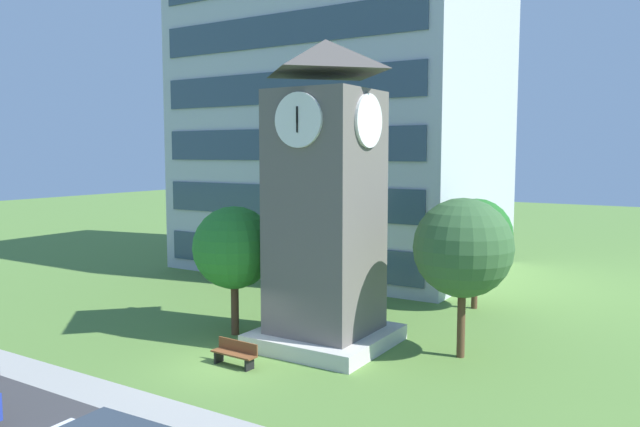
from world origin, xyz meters
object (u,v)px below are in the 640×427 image
park_bench (235,353)px  tree_streetside (463,248)px  clock_tower (325,210)px  tree_near_tower (476,235)px  tree_by_building (234,248)px

park_bench → tree_streetside: (6.48, 5.14, 3.62)m
clock_tower → tree_near_tower: 9.42m
park_bench → tree_by_building: 4.98m
tree_by_building → tree_streetside: bearing=13.8°
tree_by_building → tree_near_tower: tree_by_building is taller
park_bench → tree_streetside: bearing=38.4°
tree_near_tower → tree_streetside: 7.56m
tree_near_tower → park_bench: bearing=-110.4°
clock_tower → tree_by_building: (-3.90, -0.81, -1.67)m
clock_tower → tree_by_building: bearing=-168.3°
tree_by_building → tree_streetside: tree_streetside is taller
clock_tower → tree_near_tower: size_ratio=2.20×
tree_streetside → park_bench: bearing=-141.6°
tree_near_tower → tree_streetside: tree_streetside is taller
clock_tower → tree_streetside: 5.36m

